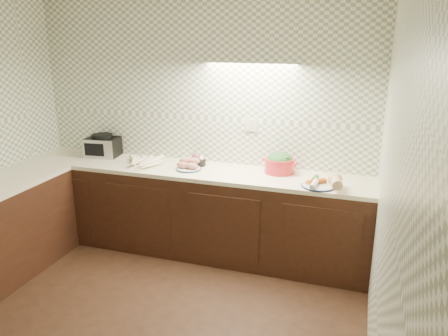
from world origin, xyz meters
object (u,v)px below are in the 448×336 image
(parsnip_pile, at_px, (143,162))
(veg_plate, at_px, (327,181))
(toaster_oven, at_px, (103,146))
(onion_bowl, at_px, (197,161))
(dutch_oven, at_px, (280,163))
(sweet_potato_plate, at_px, (189,165))

(parsnip_pile, height_order, veg_plate, veg_plate)
(toaster_oven, relative_size, parsnip_pile, 0.80)
(onion_bowl, height_order, dutch_oven, dutch_oven)
(onion_bowl, distance_m, dutch_oven, 0.85)
(sweet_potato_plate, relative_size, veg_plate, 0.70)
(sweet_potato_plate, relative_size, onion_bowl, 1.51)
(onion_bowl, bearing_deg, veg_plate, -11.00)
(toaster_oven, bearing_deg, parsnip_pile, -23.89)
(toaster_oven, xyz_separation_m, dutch_oven, (1.97, 0.01, -0.02))
(parsnip_pile, relative_size, veg_plate, 1.30)
(toaster_oven, distance_m, dutch_oven, 1.97)
(onion_bowl, xyz_separation_m, veg_plate, (1.33, -0.26, 0.00))
(sweet_potato_plate, xyz_separation_m, dutch_oven, (0.88, 0.18, 0.05))
(toaster_oven, distance_m, onion_bowl, 1.13)
(dutch_oven, bearing_deg, veg_plate, -12.94)
(parsnip_pile, xyz_separation_m, dutch_oven, (1.39, 0.19, 0.06))
(dutch_oven, bearing_deg, onion_bowl, -160.70)
(onion_bowl, height_order, veg_plate, veg_plate)
(sweet_potato_plate, distance_m, dutch_oven, 0.90)
(veg_plate, bearing_deg, dutch_oven, 149.44)
(dutch_oven, bearing_deg, sweet_potato_plate, -150.88)
(sweet_potato_plate, bearing_deg, parsnip_pile, -178.26)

